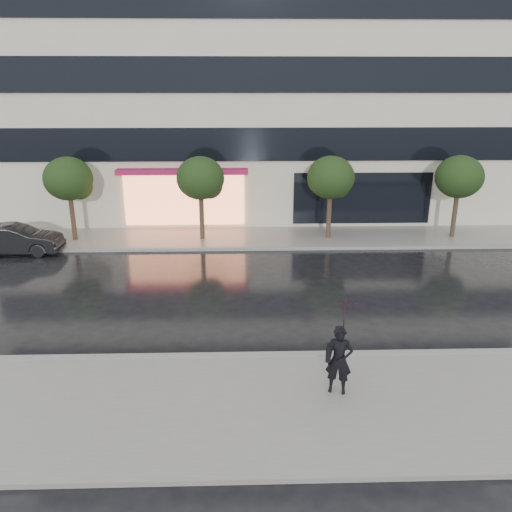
{
  "coord_description": "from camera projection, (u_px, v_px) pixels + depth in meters",
  "views": [
    {
      "loc": [
        -1.09,
        -12.81,
        6.9
      ],
      "look_at": [
        -0.63,
        3.49,
        1.4
      ],
      "focal_mm": 35.0,
      "sensor_mm": 36.0,
      "label": 1
    }
  ],
  "objects": [
    {
      "name": "sidewalk_far",
      "position": [
        265.0,
        238.0,
        24.06
      ],
      "size": [
        60.0,
        3.5,
        0.12
      ],
      "primitive_type": "cube",
      "color": "slate",
      "rests_on": "ground"
    },
    {
      "name": "tree_far_west",
      "position": [
        70.0,
        180.0,
        22.7
      ],
      "size": [
        2.2,
        2.2,
        3.99
      ],
      "color": "#33261C",
      "rests_on": "ground"
    },
    {
      "name": "ground",
      "position": [
        281.0,
        340.0,
        14.37
      ],
      "size": [
        120.0,
        120.0,
        0.0
      ],
      "primitive_type": "plane",
      "color": "black",
      "rests_on": "ground"
    },
    {
      "name": "sidewalk_near",
      "position": [
        292.0,
        407.0,
        11.27
      ],
      "size": [
        60.0,
        4.5,
        0.12
      ],
      "primitive_type": "cube",
      "color": "slate",
      "rests_on": "ground"
    },
    {
      "name": "tree_mid_west",
      "position": [
        202.0,
        180.0,
        22.86
      ],
      "size": [
        2.2,
        2.2,
        3.99
      ],
      "color": "#33261C",
      "rests_on": "ground"
    },
    {
      "name": "tree_mid_east",
      "position": [
        332.0,
        179.0,
        23.02
      ],
      "size": [
        2.2,
        2.2,
        3.99
      ],
      "color": "#33261C",
      "rests_on": "ground"
    },
    {
      "name": "tree_far_east",
      "position": [
        460.0,
        178.0,
        23.18
      ],
      "size": [
        2.2,
        2.2,
        3.99
      ],
      "color": "#33261C",
      "rests_on": "ground"
    },
    {
      "name": "curb_near",
      "position": [
        284.0,
        356.0,
        13.4
      ],
      "size": [
        60.0,
        0.25,
        0.14
      ],
      "primitive_type": "cube",
      "color": "gray",
      "rests_on": "ground"
    },
    {
      "name": "parked_car",
      "position": [
        15.0,
        240.0,
        21.68
      ],
      "size": [
        3.98,
        1.53,
        1.3
      ],
      "primitive_type": "imported",
      "rotation": [
        0.0,
        0.0,
        1.61
      ],
      "color": "black",
      "rests_on": "ground"
    },
    {
      "name": "pedestrian_with_umbrella",
      "position": [
        342.0,
        333.0,
        11.25
      ],
      "size": [
        1.14,
        1.15,
        2.35
      ],
      "rotation": [
        0.0,
        0.0,
        -0.25
      ],
      "color": "black",
      "rests_on": "sidewalk_near"
    },
    {
      "name": "curb_far",
      "position": [
        267.0,
        248.0,
        22.4
      ],
      "size": [
        60.0,
        0.25,
        0.14
      ],
      "primitive_type": "cube",
      "color": "gray",
      "rests_on": "ground"
    },
    {
      "name": "office_building",
      "position": [
        260.0,
        49.0,
        28.52
      ],
      "size": [
        30.0,
        12.76,
        18.0
      ],
      "color": "beige",
      "rests_on": "ground"
    }
  ]
}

